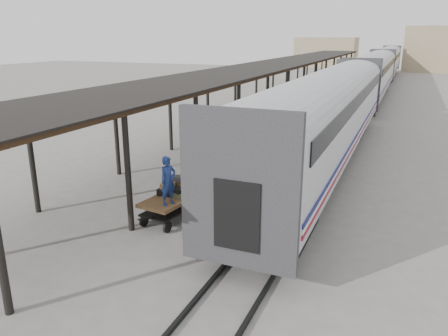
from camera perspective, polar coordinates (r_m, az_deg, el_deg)
ground at (r=16.05m, az=-3.90°, el=-6.07°), size 160.00×160.00×0.00m
train at (r=47.24m, az=18.84°, el=11.66°), size 3.45×76.01×4.01m
canopy at (r=38.59m, az=7.76°, el=13.37°), size 4.90×64.30×4.15m
rails at (r=47.71m, az=18.57°, el=8.54°), size 1.54×150.00×0.12m
building_left at (r=96.69m, az=13.24°, el=14.49°), size 12.00×8.00×6.00m
baggage_cart at (r=15.44m, az=-6.77°, el=-4.50°), size 1.57×2.55×0.86m
suitcase_stack at (r=15.62m, az=-6.35°, el=-2.58°), size 1.25×1.11×0.60m
luggage_tug at (r=30.38m, az=3.18°, el=6.04°), size 0.85×1.38×1.22m
porter at (r=14.45m, az=-7.30°, el=-1.67°), size 0.59×0.71×1.66m
pedestrian at (r=30.30m, az=4.51°, el=6.56°), size 1.02×0.45×1.71m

